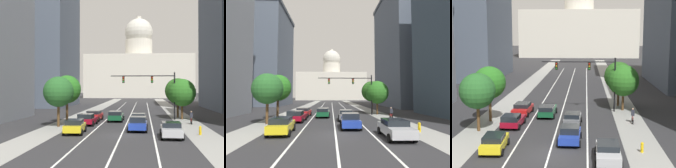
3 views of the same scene
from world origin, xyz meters
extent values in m
plane|color=#2B2B2D|center=(0.00, 40.00, 0.00)|extent=(400.00, 400.00, 0.00)
cube|color=gray|center=(-8.09, 35.00, 0.01)|extent=(3.36, 130.00, 0.01)
cube|color=gray|center=(8.09, 35.00, 0.01)|extent=(3.36, 130.00, 0.01)
cube|color=white|center=(-3.21, 25.00, 0.01)|extent=(0.16, 90.00, 0.01)
cube|color=white|center=(0.00, 25.00, 0.01)|extent=(0.16, 90.00, 0.01)
cube|color=white|center=(3.21, 25.00, 0.01)|extent=(0.16, 90.00, 0.01)
cube|color=#4C5666|center=(-25.69, 49.98, 16.05)|extent=(19.11, 22.75, 32.10)
cube|color=beige|center=(0.00, 121.12, 9.65)|extent=(48.10, 23.08, 19.29)
cylinder|color=beige|center=(0.00, 121.12, 23.00)|extent=(12.41, 12.41, 7.41)
sphere|color=beige|center=(0.00, 121.12, 30.23)|extent=(12.83, 12.83, 12.83)
cylinder|color=beige|center=(0.00, 121.12, 36.00)|extent=(2.31, 2.31, 3.21)
cube|color=maroon|center=(-4.81, 8.37, 0.62)|extent=(2.04, 4.08, 0.60)
cube|color=black|center=(-4.85, 7.40, 1.21)|extent=(1.81, 2.06, 0.58)
cylinder|color=black|center=(-5.70, 9.77, 0.32)|extent=(0.24, 0.65, 0.64)
cylinder|color=black|center=(-3.81, 9.70, 0.32)|extent=(0.24, 0.65, 0.64)
cylinder|color=black|center=(-5.81, 7.05, 0.32)|extent=(0.24, 0.65, 0.64)
cylinder|color=black|center=(-3.92, 6.97, 0.32)|extent=(0.24, 0.65, 0.64)
cube|color=red|center=(-4.81, 13.97, 0.64)|extent=(2.11, 4.52, 0.64)
cube|color=black|center=(-4.81, 13.92, 1.20)|extent=(1.86, 2.44, 0.47)
cylinder|color=black|center=(-5.69, 15.52, 0.32)|extent=(0.25, 0.65, 0.64)
cylinder|color=black|center=(-3.79, 15.43, 0.32)|extent=(0.25, 0.65, 0.64)
cylinder|color=black|center=(-5.83, 12.51, 0.32)|extent=(0.25, 0.65, 0.64)
cylinder|color=black|center=(-3.93, 12.42, 0.32)|extent=(0.25, 0.65, 0.64)
cube|color=#14512D|center=(-1.60, 13.33, 0.65)|extent=(1.89, 4.48, 0.67)
cube|color=black|center=(-1.62, 12.30, 1.24)|extent=(1.71, 2.47, 0.50)
cylinder|color=black|center=(-2.49, 14.86, 0.32)|extent=(0.23, 0.64, 0.64)
cylinder|color=black|center=(-0.67, 14.83, 0.32)|extent=(0.23, 0.64, 0.64)
cylinder|color=black|center=(-2.54, 11.83, 0.32)|extent=(0.23, 0.64, 0.64)
cylinder|color=black|center=(-0.72, 11.80, 0.32)|extent=(0.23, 0.64, 0.64)
cube|color=#B2B5BA|center=(4.81, -1.20, 0.67)|extent=(1.96, 4.55, 0.70)
cube|color=black|center=(4.81, -1.03, 1.24)|extent=(1.77, 2.30, 0.45)
cylinder|color=black|center=(3.90, 0.35, 0.32)|extent=(0.23, 0.64, 0.64)
cylinder|color=black|center=(5.77, 0.32, 0.32)|extent=(0.23, 0.64, 0.64)
cylinder|color=black|center=(3.84, -2.72, 0.32)|extent=(0.23, 0.64, 0.64)
cylinder|color=black|center=(5.72, -2.76, 0.32)|extent=(0.23, 0.64, 0.64)
cube|color=#1E389E|center=(1.60, 3.27, 0.66)|extent=(1.95, 4.09, 0.67)
cube|color=black|center=(1.60, 3.25, 1.29)|extent=(1.76, 2.07, 0.60)
cylinder|color=black|center=(0.71, 4.67, 0.32)|extent=(0.24, 0.65, 0.64)
cylinder|color=black|center=(2.56, 4.62, 0.32)|extent=(0.24, 0.65, 0.64)
cylinder|color=black|center=(0.64, 1.92, 0.32)|extent=(0.24, 0.65, 0.64)
cylinder|color=black|center=(2.50, 1.87, 0.32)|extent=(0.24, 0.65, 0.64)
cube|color=yellow|center=(-4.81, 0.71, 0.65)|extent=(1.99, 4.27, 0.67)
cube|color=black|center=(-4.80, 0.49, 1.23)|extent=(1.75, 2.37, 0.49)
cylinder|color=black|center=(-5.77, 2.09, 0.32)|extent=(0.25, 0.65, 0.64)
cylinder|color=black|center=(-3.99, 2.18, 0.32)|extent=(0.25, 0.65, 0.64)
cylinder|color=black|center=(-5.63, -0.75, 0.32)|extent=(0.25, 0.65, 0.64)
cylinder|color=black|center=(-3.85, -0.66, 0.32)|extent=(0.25, 0.65, 0.64)
cube|color=slate|center=(1.60, 9.32, 0.67)|extent=(1.89, 4.08, 0.70)
cube|color=black|center=(1.59, 8.89, 1.25)|extent=(1.68, 2.21, 0.46)
cylinder|color=black|center=(0.78, 10.71, 0.32)|extent=(0.24, 0.65, 0.64)
cylinder|color=black|center=(2.53, 10.65, 0.32)|extent=(0.24, 0.65, 0.64)
cylinder|color=black|center=(0.68, 7.98, 0.32)|extent=(0.24, 0.65, 0.64)
cylinder|color=black|center=(2.42, 7.92, 0.32)|extent=(0.24, 0.65, 0.64)
cylinder|color=black|center=(6.71, 16.16, 3.48)|extent=(0.20, 0.20, 6.96)
cylinder|color=black|center=(2.04, 16.16, 6.43)|extent=(9.34, 0.14, 0.14)
cube|color=black|center=(3.44, 16.16, 5.88)|extent=(0.32, 0.28, 0.96)
sphere|color=red|center=(3.44, 16.01, 6.18)|extent=(0.20, 0.20, 0.20)
sphere|color=orange|center=(3.44, 16.01, 5.88)|extent=(0.20, 0.20, 0.20)
sphere|color=green|center=(3.44, 16.01, 5.58)|extent=(0.20, 0.20, 0.20)
cube|color=black|center=(-0.76, 16.16, 5.88)|extent=(0.32, 0.28, 0.96)
sphere|color=red|center=(-0.76, 16.01, 6.18)|extent=(0.20, 0.20, 0.20)
sphere|color=orange|center=(-0.76, 16.01, 5.88)|extent=(0.20, 0.20, 0.20)
sphere|color=green|center=(-0.76, 16.01, 5.58)|extent=(0.20, 0.20, 0.20)
cylinder|color=yellow|center=(7.84, 0.97, 0.35)|extent=(0.26, 0.26, 0.70)
sphere|color=yellow|center=(7.84, 0.97, 0.78)|extent=(0.26, 0.26, 0.26)
cylinder|color=yellow|center=(7.84, 0.81, 0.39)|extent=(0.10, 0.12, 0.10)
cylinder|color=black|center=(8.31, 10.13, 0.33)|extent=(0.07, 0.66, 0.66)
cylinder|color=black|center=(8.35, 11.17, 0.33)|extent=(0.07, 0.66, 0.66)
cube|color=#A51919|center=(8.33, 10.65, 0.55)|extent=(0.09, 1.00, 0.36)
cube|color=#262833|center=(8.33, 10.60, 1.18)|extent=(0.37, 0.29, 0.64)
sphere|color=tan|center=(8.33, 10.67, 1.61)|extent=(0.22, 0.22, 0.22)
cylinder|color=#51381E|center=(-7.91, 10.38, 1.60)|extent=(0.32, 0.32, 3.19)
sphere|color=#286D1F|center=(-7.91, 10.38, 4.49)|extent=(3.72, 3.72, 3.72)
cylinder|color=#51381E|center=(7.53, 19.72, 1.40)|extent=(0.32, 0.32, 2.79)
sphere|color=#285C1D|center=(7.53, 19.72, 4.18)|extent=(3.98, 3.98, 3.98)
cylinder|color=#51381E|center=(7.88, 17.01, 1.27)|extent=(0.32, 0.32, 2.53)
sphere|color=#2B6B21|center=(7.88, 17.01, 3.97)|extent=(4.10, 4.10, 4.10)
cylinder|color=#51381E|center=(-8.02, 6.37, 1.47)|extent=(0.32, 0.32, 2.94)
sphere|color=#255C26|center=(-8.02, 6.37, 4.23)|extent=(3.70, 3.70, 3.70)
camera|label=1|loc=(2.21, -32.75, 4.78)|focal=53.11mm
camera|label=2|loc=(-0.41, -16.37, 3.44)|focal=30.01mm
camera|label=3|loc=(2.98, -27.31, 10.10)|focal=54.83mm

